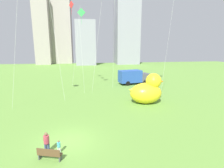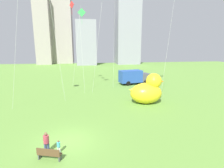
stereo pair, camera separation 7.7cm
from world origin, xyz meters
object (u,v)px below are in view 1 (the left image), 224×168
park_bench (49,154)px  person_adult (47,142)px  kite_red (72,10)px  box_truck (133,77)px  giant_inflatable_duck (147,91)px  person_child (59,146)px  kite_green (81,17)px

park_bench → person_adult: person_adult is taller
park_bench → kite_red: (0.54, 22.47, 13.42)m
park_bench → box_truck: box_truck is taller
giant_inflatable_duck → person_child: bearing=-135.3°
kite_red → box_truck: bearing=3.5°
person_child → kite_green: 20.61m
giant_inflatable_duck → person_adult: bearing=-137.9°
person_child → kite_green: (1.69, 17.02, 11.51)m
park_bench → box_truck: bearing=62.3°
park_bench → kite_red: size_ratio=0.11×
person_adult → person_child: 0.92m
park_bench → person_adult: size_ratio=1.07×
kite_red → park_bench: bearing=-91.4°
box_truck → park_bench: bearing=-117.7°
person_adult → giant_inflatable_duck: size_ratio=0.32×
box_truck → kite_red: kite_red is taller
park_bench → person_child: (0.51, 0.77, 0.07)m
kite_green → kite_red: (-1.67, 4.68, 1.84)m
person_child → giant_inflatable_duck: 14.39m
box_truck → kite_red: 17.05m
kite_red → kite_green: bearing=-70.4°
person_adult → giant_inflatable_duck: giant_inflatable_duck is taller
giant_inflatable_duck → box_truck: size_ratio=0.76×
person_adult → box_truck: (12.50, 22.29, 0.57)m
person_child → box_truck: bearing=62.5°
park_bench → giant_inflatable_duck: (10.70, 10.87, 1.27)m
kite_red → person_adult: bearing=-92.3°
giant_inflatable_duck → box_truck: giant_inflatable_duck is taller
person_adult → giant_inflatable_duck: 14.90m
park_bench → person_child: bearing=56.4°
box_truck → kite_green: (-9.97, -5.39, 10.60)m
person_child → giant_inflatable_duck: giant_inflatable_duck is taller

